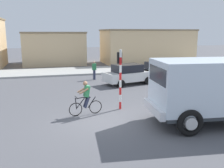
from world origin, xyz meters
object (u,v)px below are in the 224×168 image
at_px(cyclist, 86,98).
at_px(traffic_light_pole, 120,71).
at_px(truck_foreground, 212,87).
at_px(car_red_near, 160,71).
at_px(pedestrian_near_kerb, 94,70).
at_px(car_white_mid, 128,74).

xyz_separation_m(cyclist, traffic_light_pole, (1.94, 0.55, 1.20)).
bearing_deg(cyclist, truck_foreground, -26.93).
xyz_separation_m(truck_foreground, traffic_light_pole, (-3.31, 3.22, 0.40)).
relative_size(traffic_light_pole, car_red_near, 0.75).
bearing_deg(pedestrian_near_kerb, cyclist, -103.73).
bearing_deg(traffic_light_pole, car_white_mid, 67.17).
bearing_deg(traffic_light_pole, truck_foreground, -44.14).
distance_m(cyclist, traffic_light_pole, 2.35).
bearing_deg(car_white_mid, truck_foreground, -85.59).
bearing_deg(car_red_near, car_white_mid, -161.65).
distance_m(traffic_light_pole, car_red_near, 9.42).
bearing_deg(truck_foreground, cyclist, 153.07).
bearing_deg(car_white_mid, traffic_light_pole, -112.83).
height_order(car_white_mid, pedestrian_near_kerb, pedestrian_near_kerb).
relative_size(car_red_near, pedestrian_near_kerb, 2.63).
distance_m(cyclist, car_red_near, 11.05).
bearing_deg(car_red_near, traffic_light_pole, -129.06).
xyz_separation_m(truck_foreground, car_white_mid, (-0.72, 9.38, -0.85)).
distance_m(car_red_near, car_white_mid, 3.47).
relative_size(truck_foreground, traffic_light_pole, 1.77).
relative_size(truck_foreground, cyclist, 3.29).
bearing_deg(car_white_mid, cyclist, -124.08).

